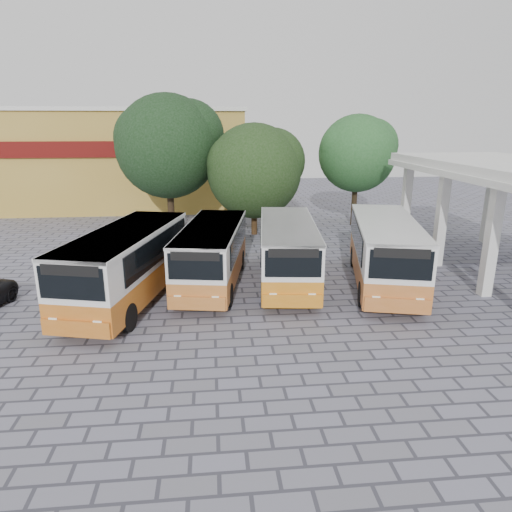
{
  "coord_description": "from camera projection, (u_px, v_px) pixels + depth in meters",
  "views": [
    {
      "loc": [
        -3.75,
        -15.53,
        7.17
      ],
      "look_at": [
        -1.86,
        3.67,
        1.5
      ],
      "focal_mm": 32.0,
      "sensor_mm": 36.0,
      "label": 1
    }
  ],
  "objects": [
    {
      "name": "ground",
      "position": [
        314.0,
        320.0,
        17.2
      ],
      "size": [
        90.0,
        90.0,
        0.0
      ],
      "primitive_type": "plane",
      "color": "slate",
      "rests_on": "ground"
    },
    {
      "name": "shophouse_block",
      "position": [
        127.0,
        158.0,
        39.81
      ],
      "size": [
        20.4,
        10.4,
        8.3
      ],
      "color": "#AD8833",
      "rests_on": "ground"
    },
    {
      "name": "bus_far_left",
      "position": [
        127.0,
        261.0,
        18.53
      ],
      "size": [
        4.48,
        8.78,
        3.0
      ],
      "rotation": [
        0.0,
        0.0,
        -0.25
      ],
      "color": "#BB621A",
      "rests_on": "ground"
    },
    {
      "name": "bus_centre_left",
      "position": [
        212.0,
        251.0,
        20.5
      ],
      "size": [
        3.56,
        7.98,
        2.76
      ],
      "rotation": [
        0.0,
        0.0,
        -0.17
      ],
      "color": "#BC6A29",
      "rests_on": "ground"
    },
    {
      "name": "bus_centre_right",
      "position": [
        288.0,
        248.0,
        20.77
      ],
      "size": [
        3.27,
        8.11,
        2.84
      ],
      "rotation": [
        0.0,
        0.0,
        -0.11
      ],
      "color": "orange",
      "rests_on": "ground"
    },
    {
      "name": "bus_far_right",
      "position": [
        385.0,
        249.0,
        20.4
      ],
      "size": [
        4.43,
        8.78,
        3.0
      ],
      "rotation": [
        0.0,
        0.0,
        -0.24
      ],
      "color": "#B76428",
      "rests_on": "ground"
    },
    {
      "name": "tree_left",
      "position": [
        169.0,
        143.0,
        30.27
      ],
      "size": [
        7.21,
        6.86,
        9.06
      ],
      "color": "#332517",
      "rests_on": "ground"
    },
    {
      "name": "tree_middle",
      "position": [
        255.0,
        168.0,
        29.24
      ],
      "size": [
        6.36,
        6.06,
        7.18
      ],
      "color": "#422C16",
      "rests_on": "ground"
    },
    {
      "name": "tree_right",
      "position": [
        358.0,
        151.0,
        31.73
      ],
      "size": [
        5.61,
        5.35,
        7.76
      ],
      "color": "#302516",
      "rests_on": "ground"
    }
  ]
}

